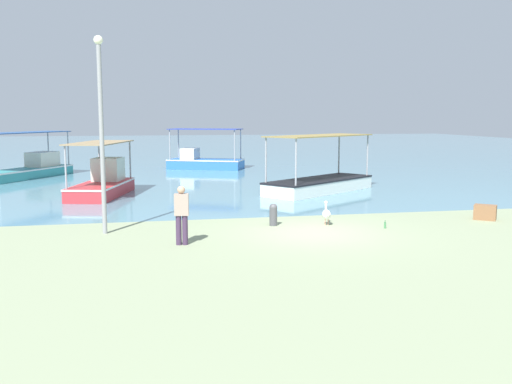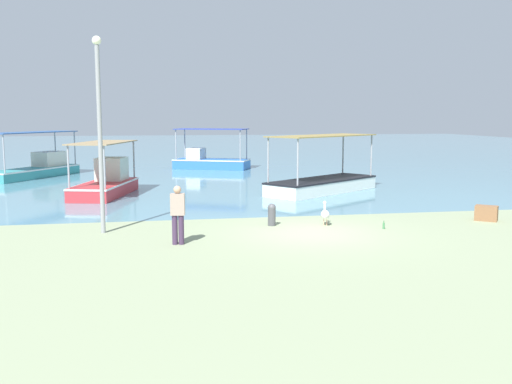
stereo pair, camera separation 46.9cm
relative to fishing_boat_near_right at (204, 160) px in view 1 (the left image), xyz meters
name	(u,v)px [view 1 (the left image)]	position (x,y,z in m)	size (l,w,h in m)	color
ground	(313,233)	(1.02, -22.56, -0.59)	(120.00, 120.00, 0.00)	gray
harbor_water	(189,148)	(1.02, 25.44, -0.58)	(110.00, 90.00, 0.00)	#5C8EA1
fishing_boat_near_right	(204,160)	(0.00, 0.00, 0.00)	(5.50, 3.89, 2.77)	#2E6AB9
fishing_boat_far_right	(29,168)	(-10.79, -3.71, 0.02)	(4.80, 6.63, 2.71)	teal
fishing_boat_outer	(103,182)	(-6.01, -12.45, 0.05)	(2.97, 5.22, 2.46)	#BB2F35
fishing_boat_center	(319,181)	(4.14, -13.29, -0.07)	(6.32, 5.40, 2.73)	white
pelican	(327,214)	(1.83, -21.39, -0.21)	(0.36, 0.81, 0.80)	#E0997A
lamp_post	(101,125)	(-5.39, -21.38, 2.79)	(0.28, 0.28, 6.03)	gray
mooring_bollard	(273,214)	(0.05, -21.15, -0.19)	(0.27, 0.27, 0.75)	#47474C
fisherman_standing	(182,213)	(-3.14, -23.43, 0.32)	(0.43, 0.27, 1.69)	#3F2C47
cargo_crate	(485,212)	(7.65, -21.55, -0.32)	(0.74, 0.46, 0.53)	brown
glass_bottle	(385,225)	(3.52, -22.33, -0.48)	(0.07, 0.07, 0.27)	#3F7F4C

